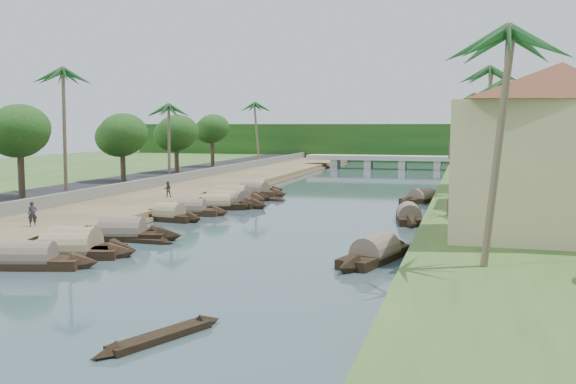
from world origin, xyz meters
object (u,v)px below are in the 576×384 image
(sampan_0, at_px, (29,261))
(person_near, at_px, (33,214))
(bridge, at_px, (386,159))
(sampan_1, at_px, (74,247))
(building_near, at_px, (558,150))

(sampan_0, distance_m, person_near, 10.29)
(bridge, relative_size, sampan_1, 3.26)
(sampan_0, relative_size, sampan_1, 0.94)
(building_near, bearing_deg, sampan_1, -166.95)
(building_near, distance_m, person_near, 34.49)
(bridge, xyz_separation_m, sampan_0, (-9.10, -84.57, -1.31))
(sampan_0, xyz_separation_m, sampan_1, (0.08, 4.07, 0.01))
(bridge, bearing_deg, building_near, -75.61)
(bridge, bearing_deg, sampan_1, -96.40)
(bridge, relative_size, sampan_0, 3.46)
(sampan_0, bearing_deg, building_near, 6.28)
(building_near, xyz_separation_m, person_near, (-34.09, -2.30, -4.72))
(sampan_1, bearing_deg, person_near, 141.29)
(sampan_1, bearing_deg, bridge, 79.50)
(building_near, bearing_deg, sampan_0, -159.39)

